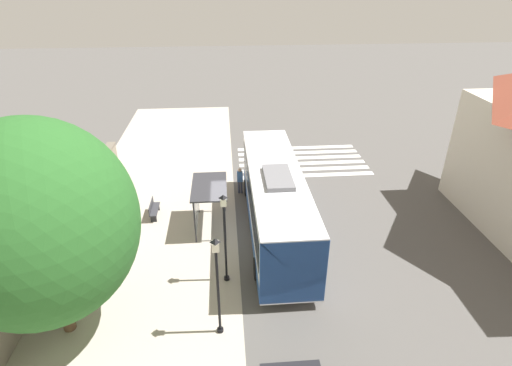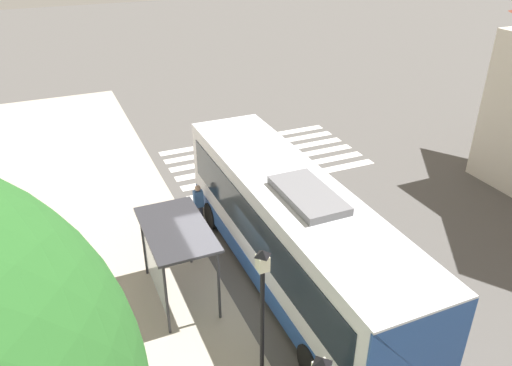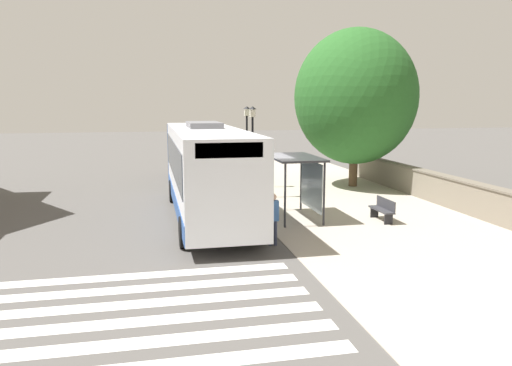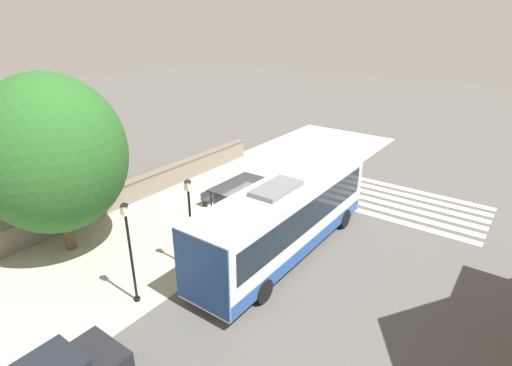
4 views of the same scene
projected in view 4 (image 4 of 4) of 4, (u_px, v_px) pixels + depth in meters
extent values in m
plane|color=#514F4C|center=(253.00, 239.00, 20.14)|extent=(120.00, 120.00, 0.00)
cube|color=#ADA393|center=(189.00, 215.00, 22.58)|extent=(9.00, 44.00, 0.02)
cube|color=silver|center=(392.00, 220.00, 22.07)|extent=(9.00, 0.50, 0.01)
cube|color=silver|center=(398.00, 213.00, 22.78)|extent=(9.00, 0.50, 0.01)
cube|color=silver|center=(403.00, 207.00, 23.49)|extent=(9.00, 0.50, 0.01)
cube|color=silver|center=(408.00, 202.00, 24.20)|extent=(9.00, 0.50, 0.01)
cube|color=silver|center=(412.00, 196.00, 24.91)|extent=(9.00, 0.50, 0.01)
cube|color=silver|center=(417.00, 192.00, 25.61)|extent=(9.00, 0.50, 0.01)
cube|color=slate|center=(141.00, 188.00, 24.54)|extent=(0.50, 20.00, 1.26)
cube|color=#685F52|center=(140.00, 178.00, 24.28)|extent=(0.60, 20.00, 0.08)
cube|color=silver|center=(286.00, 215.00, 18.25)|extent=(2.54, 11.32, 3.06)
cube|color=black|center=(286.00, 207.00, 18.10)|extent=(2.58, 10.42, 1.34)
cube|color=#264C93|center=(285.00, 238.00, 18.72)|extent=(2.58, 11.10, 0.61)
cube|color=#264C93|center=(201.00, 275.00, 14.05)|extent=(2.58, 0.06, 2.93)
cube|color=black|center=(341.00, 158.00, 21.98)|extent=(1.90, 0.08, 0.43)
cube|color=slate|center=(276.00, 188.00, 16.99)|extent=(1.27, 2.49, 0.22)
cylinder|color=black|center=(305.00, 207.00, 22.43)|extent=(0.30, 1.00, 1.00)
cylinder|color=black|center=(344.00, 218.00, 21.13)|extent=(0.30, 1.00, 1.00)
cylinder|color=black|center=(217.00, 270.00, 16.85)|extent=(0.30, 1.00, 1.00)
cylinder|color=black|center=(263.00, 291.00, 15.56)|extent=(0.30, 1.00, 1.00)
cylinder|color=#2D2D33|center=(234.00, 220.00, 19.48)|extent=(0.08, 0.08, 2.36)
cylinder|color=#2D2D33|center=(267.00, 200.00, 21.59)|extent=(0.08, 0.08, 2.36)
cylinder|color=#2D2D33|center=(212.00, 212.00, 20.28)|extent=(0.08, 0.08, 2.36)
cylinder|color=#2D2D33|center=(245.00, 194.00, 22.40)|extent=(0.08, 0.08, 2.36)
cube|color=#2D2D33|center=(240.00, 185.00, 20.47)|extent=(1.78, 3.13, 0.08)
cube|color=silver|center=(230.00, 201.00, 21.28)|extent=(0.03, 2.55, 1.89)
cylinder|color=#2D3347|center=(300.00, 204.00, 22.97)|extent=(0.12, 0.12, 0.81)
cylinder|color=#2D3347|center=(303.00, 205.00, 22.88)|extent=(0.12, 0.12, 0.81)
cube|color=#38609E|center=(302.00, 193.00, 22.64)|extent=(0.34, 0.22, 0.65)
sphere|color=tan|center=(302.00, 186.00, 22.47)|extent=(0.22, 0.22, 0.22)
cube|color=#333338|center=(212.00, 197.00, 23.83)|extent=(0.40, 1.49, 0.06)
cube|color=#333338|center=(209.00, 192.00, 23.83)|extent=(0.04, 1.49, 0.40)
cube|color=black|center=(205.00, 203.00, 23.47)|extent=(0.32, 0.06, 0.45)
cube|color=black|center=(218.00, 197.00, 24.36)|extent=(0.32, 0.06, 0.45)
cylinder|color=black|center=(194.00, 267.00, 17.73)|extent=(0.24, 0.24, 0.16)
cylinder|color=black|center=(191.00, 231.00, 17.02)|extent=(0.10, 0.10, 3.84)
cube|color=silver|center=(188.00, 186.00, 16.21)|extent=(0.24, 0.24, 0.35)
pyramid|color=black|center=(187.00, 181.00, 16.12)|extent=(0.28, 0.28, 0.14)
cylinder|color=black|center=(137.00, 299.00, 15.74)|extent=(0.24, 0.24, 0.16)
cylinder|color=black|center=(132.00, 260.00, 15.04)|extent=(0.10, 0.10, 3.82)
cube|color=silver|center=(125.00, 210.00, 14.24)|extent=(0.24, 0.24, 0.35)
pyramid|color=black|center=(124.00, 204.00, 14.14)|extent=(0.28, 0.28, 0.14)
cylinder|color=brown|center=(66.00, 221.00, 18.77)|extent=(0.45, 0.45, 3.01)
ellipsoid|color=#265B23|center=(52.00, 154.00, 17.51)|extent=(6.46, 6.46, 7.10)
cylinder|color=black|center=(79.00, 364.00, 12.50)|extent=(0.22, 0.64, 0.64)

